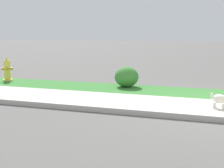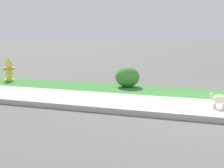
{
  "view_description": "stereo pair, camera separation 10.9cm",
  "coord_description": "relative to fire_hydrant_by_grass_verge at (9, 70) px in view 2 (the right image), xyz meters",
  "views": [
    {
      "loc": [
        -0.25,
        -7.12,
        1.66
      ],
      "look_at": [
        -2.72,
        0.2,
        0.4
      ],
      "focal_mm": 50.0,
      "sensor_mm": 36.0,
      "label": 1
    },
    {
      "loc": [
        -0.15,
        -7.09,
        1.66
      ],
      "look_at": [
        -2.72,
        0.2,
        0.4
      ],
      "focal_mm": 50.0,
      "sensor_mm": 36.0,
      "label": 2
    }
  ],
  "objects": [
    {
      "name": "shrub_bush_near_lamp",
      "position": [
        4.35,
        0.1,
        -0.07
      ],
      "size": [
        0.75,
        0.75,
        0.64
      ],
      "color": "#3D7F33",
      "rests_on": "ground"
    },
    {
      "name": "small_white_dog",
      "position": [
        7.13,
        -2.0,
        -0.16
      ],
      "size": [
        0.48,
        0.25,
        0.4
      ],
      "rotation": [
        0.0,
        0.0,
        6.11
      ],
      "color": "silver",
      "rests_on": "ground"
    },
    {
      "name": "fire_hydrant_by_grass_verge",
      "position": [
        0.0,
        0.0,
        0.0
      ],
      "size": [
        0.36,
        0.37,
        0.81
      ],
      "rotation": [
        0.0,
        0.0,
        3.84
      ],
      "color": "yellow",
      "rests_on": "ground"
    }
  ]
}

